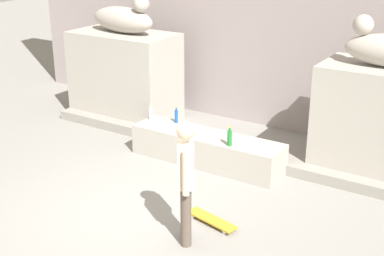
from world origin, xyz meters
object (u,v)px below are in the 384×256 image
bottle_clear (151,113)px  bottle_green (230,138)px  bottle_blue (176,116)px  skateboard (212,220)px  skater (186,178)px  statue_reclining_left (124,19)px

bottle_clear → bottle_green: 1.85m
bottle_blue → skateboard: bearing=-45.6°
skater → bottle_clear: bearing=11.6°
skateboard → bottle_clear: bottle_clear is taller
skater → bottle_clear: (-2.30, 2.35, -0.26)m
skater → bottle_green: skater is taller
statue_reclining_left → skateboard: 5.15m
statue_reclining_left → skateboard: (3.77, -2.84, -2.05)m
bottle_blue → bottle_green: bearing=-18.0°
bottle_blue → skater: bearing=-53.7°
statue_reclining_left → bottle_green: 3.78m
skateboard → bottle_clear: size_ratio=2.72×
skater → bottle_blue: 3.07m
statue_reclining_left → bottle_blue: bearing=-18.8°
statue_reclining_left → bottle_green: (3.22, -1.36, -1.44)m
skater → skateboard: 1.02m
bottle_clear → bottle_green: bottle_green is taller
skater → bottle_green: 2.10m
bottle_blue → bottle_green: (1.33, -0.43, 0.01)m
bottle_green → skater: bearing=-76.8°
skateboard → bottle_clear: 3.04m
skater → bottle_blue: skater is taller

